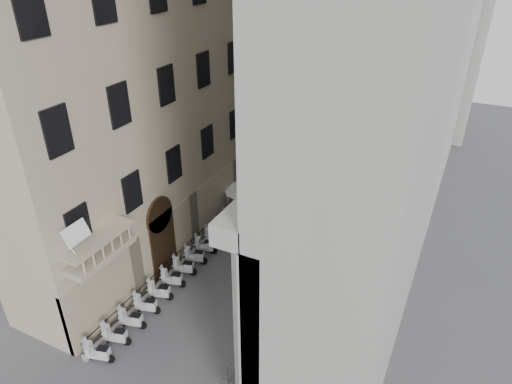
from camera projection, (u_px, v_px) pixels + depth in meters
iron_fence at (219, 228)px, 34.81m from camera, size 0.30×28.00×1.40m
blue_awning at (356, 205)px, 37.85m from camera, size 1.60×3.00×3.00m
flag at (103, 350)px, 24.47m from camera, size 1.00×1.40×8.20m
scooter_0 at (100, 361)px, 23.84m from camera, size 1.50×0.91×1.50m
scooter_1 at (117, 343)px, 24.88m from camera, size 1.50×0.91×1.50m
scooter_2 at (133, 327)px, 25.91m from camera, size 1.50×0.91×1.50m
scooter_3 at (147, 312)px, 26.94m from camera, size 1.50×0.91×1.50m
scooter_4 at (161, 299)px, 27.97m from camera, size 1.50×0.91×1.50m
scooter_5 at (173, 286)px, 29.00m from camera, size 1.50×0.91×1.50m
scooter_6 at (185, 274)px, 30.03m from camera, size 1.50×0.91×1.50m
scooter_7 at (196, 263)px, 31.07m from camera, size 1.50×0.91×1.50m
scooter_8 at (206, 253)px, 32.10m from camera, size 1.50×0.91×1.50m
scooter_9 at (215, 243)px, 33.13m from camera, size 1.50×0.91×1.50m
scooter_10 at (224, 234)px, 34.16m from camera, size 1.50×0.91×1.50m
scooter_11 at (232, 225)px, 35.19m from camera, size 1.50×0.91×1.50m
scooter_12 at (240, 217)px, 36.23m from camera, size 1.50×0.91×1.50m
scooter_13 at (248, 209)px, 37.26m from camera, size 1.50×0.91×1.50m
barrier_1 at (239, 365)px, 23.63m from camera, size 0.60×2.40×1.10m
barrier_2 at (260, 332)px, 25.59m from camera, size 0.60×2.40×1.10m
barrier_3 at (278, 304)px, 27.56m from camera, size 0.60×2.40×1.10m
barrier_4 at (293, 280)px, 29.52m from camera, size 0.60×2.40×1.10m
barrier_5 at (307, 259)px, 31.49m from camera, size 0.60×2.40×1.10m
barrier_6 at (319, 240)px, 33.45m from camera, size 0.60×2.40×1.10m
barrier_7 at (329, 223)px, 35.42m from camera, size 0.60×2.40×1.10m
barrier_8 at (339, 208)px, 37.38m from camera, size 0.60×2.40×1.10m
security_tent at (249, 187)px, 35.47m from camera, size 3.58×3.58×2.91m
street_lamp at (256, 157)px, 36.21m from camera, size 2.25×0.87×7.13m
info_kiosk at (276, 186)px, 38.81m from camera, size 0.45×0.93×1.89m
pedestrian_a at (302, 184)px, 39.41m from camera, size 0.70×0.58×1.65m
pedestrian_b at (348, 148)px, 46.21m from camera, size 0.96×0.87×1.61m
pedestrian_c at (315, 177)px, 40.26m from camera, size 1.07×0.89×1.88m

